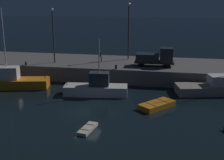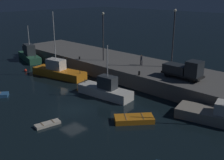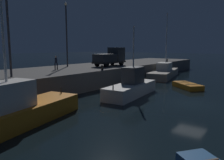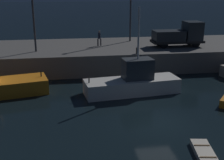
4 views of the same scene
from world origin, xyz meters
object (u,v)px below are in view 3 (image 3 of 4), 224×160
Objects in this scene: utility_truck at (111,57)px; dockworker at (56,62)px; fishing_boat_blue at (164,72)px; rowboat_blue_far at (187,86)px; fishing_boat_white at (132,86)px; lamp_post_west at (8,25)px; lamp_post_east at (66,30)px; bollard_central at (102,68)px; fishing_trawler_red at (15,112)px; bollard_west at (167,60)px.

dockworker is at bearing 169.25° from utility_truck.
rowboat_blue_far is (-7.60, -6.47, -0.50)m from fishing_boat_blue.
fishing_boat_white is 0.99× the size of lamp_post_west.
rowboat_blue_far is at bearing -34.26° from lamp_post_west.
lamp_post_east is at bearing 32.56° from dockworker.
rowboat_blue_far is at bearing -71.10° from lamp_post_east.
lamp_post_west reaches higher than dockworker.
bollard_central is at bearing -151.52° from utility_truck.
bollard_central is (9.84, -2.55, -4.37)m from lamp_post_west.
lamp_post_west is at bearing -156.99° from lamp_post_east.
fishing_boat_white reaches higher than bollard_central.
fishing_trawler_red reaches higher than utility_truck.
fishing_boat_blue is 13.78m from bollard_central.
utility_truck is at bearing 150.63° from fishing_boat_blue.
fishing_boat_blue is 22.62× the size of bollard_west.
utility_truck is at bearing 28.48° from bollard_central.
lamp_post_east reaches higher than fishing_trawler_red.
dockworker reaches higher than bollard_central.
lamp_post_east is at bearing 38.79° from fishing_trawler_red.
fishing_trawler_red reaches higher than dockworker.
rowboat_blue_far is at bearing -54.19° from dockworker.
utility_truck reaches higher than rowboat_blue_far.
lamp_post_west is 16.01× the size of bollard_west.
fishing_boat_white is at bearing -4.16° from fishing_trawler_red.
utility_truck is at bearing -42.12° from lamp_post_east.
fishing_boat_blue is (26.94, 2.55, -0.14)m from fishing_trawler_red.
bollard_west is (32.31, 4.49, 1.45)m from fishing_trawler_red.
bollard_west is (20.47, 5.35, 1.46)m from fishing_boat_white.
lamp_post_east is at bearing 23.01° from lamp_post_west.
dockworker is 22.60m from bollard_west.
fishing_boat_blue is at bearing -29.37° from utility_truck.
utility_truck is at bearing 21.02° from fishing_trawler_red.
fishing_boat_white is (-15.09, -3.41, 0.13)m from fishing_boat_blue.
fishing_boat_white is at bearing -42.80° from lamp_post_west.
fishing_trawler_red is at bearing -117.26° from lamp_post_west.
lamp_post_west is at bearing 169.61° from fishing_boat_blue.
lamp_post_west is 29.22m from bollard_west.
lamp_post_east is at bearing 84.02° from bollard_central.
fishing_boat_blue is 24.55m from lamp_post_west.
rowboat_blue_far is 7.36× the size of bollard_central.
fishing_trawler_red is 14.12m from bollard_central.
lamp_post_west is at bearing 175.32° from bollard_west.
lamp_post_west is at bearing -178.71° from utility_truck.
fishing_boat_white is 8.12m from rowboat_blue_far.
rowboat_blue_far is 10.38m from bollard_central.
fishing_boat_white is 1.83× the size of rowboat_blue_far.
rowboat_blue_far is 20.20m from lamp_post_west.
fishing_trawler_red is at bearing -172.10° from bollard_west.
fishing_trawler_red is 20.18m from utility_truck.
dockworker is (6.62, 1.97, -3.72)m from lamp_post_west.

